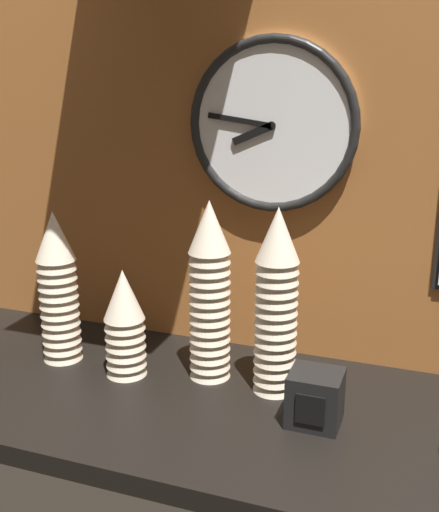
# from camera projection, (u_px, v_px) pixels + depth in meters

# --- Properties ---
(ground_plane) EXTENTS (1.60, 0.56, 0.04)m
(ground_plane) POSITION_uv_depth(u_px,v_px,m) (242.00, 411.00, 1.26)
(ground_plane) COLOR black
(wall_tiled_back) EXTENTS (1.60, 0.03, 1.05)m
(wall_tiled_back) POSITION_uv_depth(u_px,v_px,m) (284.00, 117.00, 1.33)
(wall_tiled_back) COLOR #A3602D
(wall_tiled_back) RESTS_ON ground_plane
(cup_stack_left) EXTENTS (0.09, 0.09, 0.34)m
(cup_stack_left) POSITION_uv_depth(u_px,v_px,m) (58.00, 287.00, 1.38)
(cup_stack_left) COLOR beige
(cup_stack_left) RESTS_ON ground_plane
(cup_stack_center) EXTENTS (0.09, 0.09, 0.38)m
(cup_stack_center) POSITION_uv_depth(u_px,v_px,m) (210.00, 291.00, 1.30)
(cup_stack_center) COLOR beige
(cup_stack_center) RESTS_ON ground_plane
(cup_stack_center_left) EXTENTS (0.09, 0.09, 0.23)m
(cup_stack_center_left) POSITION_uv_depth(u_px,v_px,m) (125.00, 323.00, 1.33)
(cup_stack_center_left) COLOR beige
(cup_stack_center_left) RESTS_ON ground_plane
(cup_stack_center_right) EXTENTS (0.09, 0.09, 0.38)m
(cup_stack_center_right) POSITION_uv_depth(u_px,v_px,m) (276.00, 302.00, 1.24)
(cup_stack_center_right) COLOR beige
(cup_stack_center_right) RESTS_ON ground_plane
(wall_clock) EXTENTS (0.36, 0.03, 0.36)m
(wall_clock) POSITION_uv_depth(u_px,v_px,m) (272.00, 125.00, 1.32)
(wall_clock) COLOR white
(napkin_dispenser) EXTENTS (0.10, 0.09, 0.10)m
(napkin_dispenser) POSITION_uv_depth(u_px,v_px,m) (315.00, 398.00, 1.17)
(napkin_dispenser) COLOR black
(napkin_dispenser) RESTS_ON ground_plane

